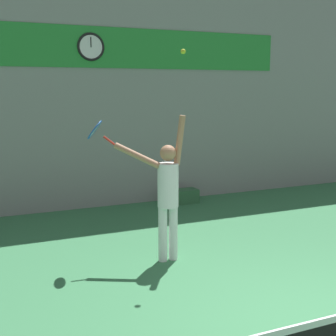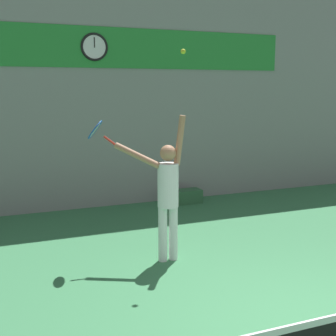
% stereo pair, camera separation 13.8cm
% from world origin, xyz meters
% --- Properties ---
extents(ground_plane, '(18.00, 18.00, 0.00)m').
position_xyz_m(ground_plane, '(0.00, 0.00, 0.00)').
color(ground_plane, '#387A4C').
extents(back_wall, '(18.00, 0.10, 5.00)m').
position_xyz_m(back_wall, '(0.00, 6.13, 2.50)').
color(back_wall, gray).
rests_on(back_wall, ground_plane).
extents(sponsor_banner, '(6.92, 0.02, 0.82)m').
position_xyz_m(sponsor_banner, '(0.00, 6.07, 3.32)').
color(sponsor_banner, '#288C38').
extents(scoreboard_clock, '(0.56, 0.05, 0.56)m').
position_xyz_m(scoreboard_clock, '(-0.89, 6.05, 3.32)').
color(scoreboard_clock, white).
extents(tennis_player, '(0.95, 0.61, 2.13)m').
position_xyz_m(tennis_player, '(-0.73, 2.63, 1.06)').
color(tennis_player, white).
rests_on(tennis_player, ground_plane).
extents(tennis_racket, '(0.45, 0.39, 0.37)m').
position_xyz_m(tennis_racket, '(-1.61, 3.14, 1.90)').
color(tennis_racket, red).
extents(tennis_ball, '(0.07, 0.07, 0.07)m').
position_xyz_m(tennis_ball, '(-0.52, 2.53, 3.00)').
color(tennis_ball, '#CCDB2D').
extents(equipment_bag, '(0.72, 0.34, 0.30)m').
position_xyz_m(equipment_bag, '(0.95, 5.66, 0.15)').
color(equipment_bag, '#33663F').
rests_on(equipment_bag, ground_plane).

